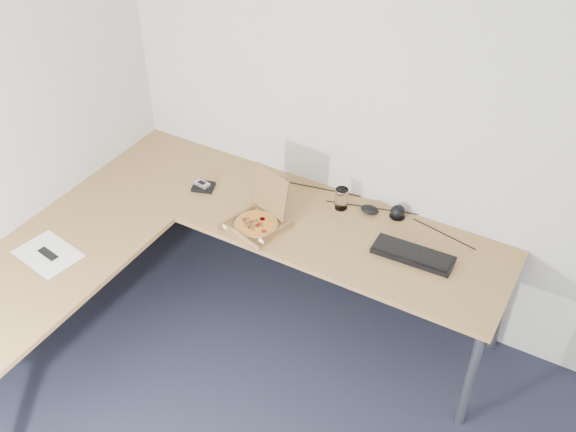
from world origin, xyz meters
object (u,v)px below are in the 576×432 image
Objects in this scene: drinking_glass at (341,199)px; wallet at (203,187)px; keyboard at (413,255)px; desk at (200,242)px; pizza_box at (257,221)px.

drinking_glass reaches higher than wallet.
wallet is (-1.30, -0.05, -0.00)m from keyboard.
wallet is at bearing -163.47° from drinking_glass.
keyboard is (1.05, 0.43, 0.04)m from desk.
pizza_box is 0.50m from drinking_glass.
wallet is at bearing -179.02° from pizza_box.
wallet is at bearing 123.02° from desk.
pizza_box is at bearing -131.26° from drinking_glass.
keyboard is at bearing -16.39° from wallet.
keyboard is at bearing 30.14° from pizza_box.
desk is 19.20× the size of drinking_glass.
wallet is at bearing 179.88° from keyboard.
keyboard is at bearing -20.32° from drinking_glass.
desk is 1.14m from keyboard.
pizza_box reaches higher than desk.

